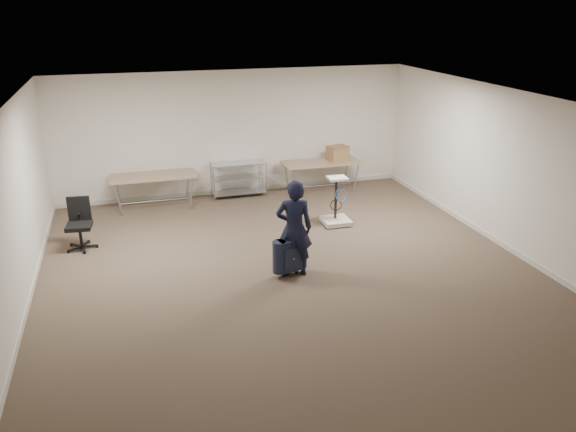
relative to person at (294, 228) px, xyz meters
name	(u,v)px	position (x,y,z in m)	size (l,w,h in m)	color
ground	(293,276)	(-0.04, -0.08, -0.80)	(9.00, 9.00, 0.00)	#45362A
room_shell	(271,241)	(-0.04, 1.31, -0.75)	(8.00, 9.00, 9.00)	silver
folding_table_left	(153,178)	(-1.94, 3.87, -0.12)	(1.80, 0.75, 0.73)	#8C7056
folding_table_right	(321,164)	(1.86, 3.87, -0.12)	(1.80, 0.75, 0.73)	#8C7056
wire_shelf	(239,178)	(-0.04, 4.12, -0.36)	(1.22, 0.47, 0.80)	silver
person	(294,228)	(0.00, 0.00, 0.00)	(0.58, 0.38, 1.60)	black
suitcase	(290,255)	(-0.08, -0.03, -0.44)	(0.43, 0.31, 1.07)	black
office_chair	(81,233)	(-3.37, 2.08, -0.52)	(0.56, 0.56, 0.93)	black
equipment_cart	(336,212)	(1.46, 1.86, -0.54)	(0.55, 0.55, 0.98)	beige
cardboard_box	(338,153)	(2.26, 3.89, 0.10)	(0.45, 0.33, 0.33)	#9F6F4A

